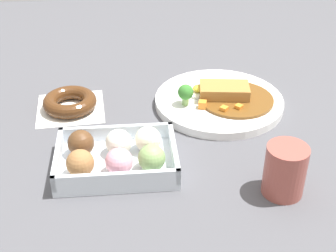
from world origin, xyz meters
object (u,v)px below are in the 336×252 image
at_px(donut_box, 117,156).
at_px(chocolate_ring_donut, 70,102).
at_px(coffee_mug, 285,170).
at_px(curry_plate, 220,100).

relative_size(donut_box, chocolate_ring_donut, 1.41).
distance_m(donut_box, coffee_mug, 0.29).
height_order(donut_box, coffee_mug, coffee_mug).
xyz_separation_m(curry_plate, coffee_mug, (0.05, -0.29, 0.03)).
height_order(curry_plate, donut_box, curry_plate).
bearing_deg(chocolate_ring_donut, coffee_mug, -39.36).
relative_size(curry_plate, donut_box, 1.30).
bearing_deg(curry_plate, chocolate_ring_donut, 177.24).
distance_m(curry_plate, coffee_mug, 0.30).
bearing_deg(coffee_mug, curry_plate, 100.09).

